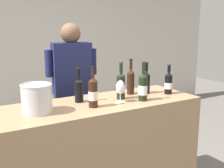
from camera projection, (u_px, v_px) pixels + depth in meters
wall_back at (25, 42)px, 4.49m from camera, size 8.00×0.10×2.80m
counter at (99, 156)px, 2.48m from camera, size 1.83×0.64×1.00m
wine_bottle_0 at (146, 81)px, 2.68m from camera, size 0.07×0.07×0.31m
wine_bottle_1 at (79, 89)px, 2.37m from camera, size 0.08×0.08×0.30m
wine_bottle_2 at (168, 83)px, 2.67m from camera, size 0.07×0.07×0.29m
wine_bottle_3 at (131, 81)px, 2.65m from camera, size 0.07×0.07×0.34m
wine_bottle_4 at (143, 87)px, 2.42m from camera, size 0.08×0.08×0.35m
wine_bottle_5 at (121, 86)px, 2.47m from camera, size 0.08×0.08×0.34m
wine_bottle_6 at (93, 92)px, 2.21m from camera, size 0.08×0.08×0.34m
wine_glass at (120, 88)px, 2.36m from camera, size 0.08×0.08×0.19m
ice_bucket at (37, 98)px, 2.06m from camera, size 0.24×0.24×0.22m
person_server at (73, 103)px, 3.00m from camera, size 0.55×0.30×1.69m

